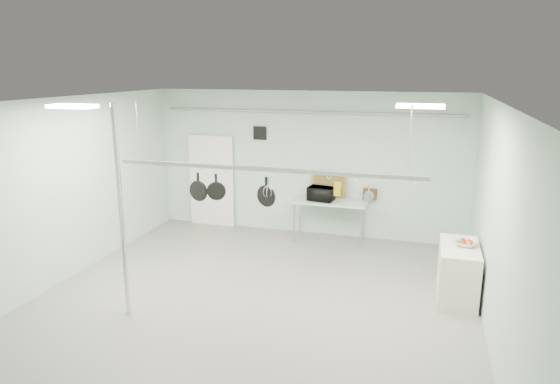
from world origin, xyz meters
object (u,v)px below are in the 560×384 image
(chrome_pole, at_px, (121,214))
(skillet_left, at_px, (198,186))
(coffee_canister, at_px, (326,197))
(pot_rack, at_px, (263,167))
(skillet_mid, at_px, (216,187))
(prep_table, at_px, (330,204))
(microwave, at_px, (321,194))
(side_cabinet, at_px, (458,272))
(fruit_bowl, at_px, (465,243))
(skillet_right, at_px, (266,191))

(chrome_pole, bearing_deg, skillet_left, 47.73)
(coffee_canister, relative_size, skillet_left, 0.45)
(pot_rack, relative_size, skillet_mid, 11.45)
(prep_table, distance_m, skillet_left, 3.76)
(chrome_pole, height_order, skillet_left, chrome_pole)
(microwave, bearing_deg, skillet_left, 77.18)
(chrome_pole, relative_size, side_cabinet, 2.67)
(fruit_bowl, bearing_deg, prep_table, 140.51)
(coffee_canister, bearing_deg, pot_rack, -96.19)
(coffee_canister, xyz_separation_m, fruit_bowl, (2.68, -2.05, -0.06))
(chrome_pole, distance_m, pot_rack, 2.19)
(pot_rack, relative_size, fruit_bowl, 13.55)
(skillet_right, bearing_deg, microwave, 104.38)
(side_cabinet, xyz_separation_m, skillet_left, (-4.03, -1.10, 1.41))
(skillet_right, bearing_deg, chrome_pole, -137.49)
(side_cabinet, distance_m, skillet_mid, 4.14)
(chrome_pole, bearing_deg, prep_table, 61.29)
(prep_table, relative_size, coffee_canister, 8.08)
(chrome_pole, relative_size, coffee_canister, 16.16)
(skillet_mid, bearing_deg, prep_table, 55.29)
(side_cabinet, xyz_separation_m, skillet_right, (-2.91, -1.10, 1.41))
(prep_table, xyz_separation_m, fruit_bowl, (2.62, -2.16, 0.11))
(side_cabinet, xyz_separation_m, coffee_canister, (-2.60, 2.09, 0.55))
(fruit_bowl, distance_m, skillet_left, 4.36)
(side_cabinet, relative_size, skillet_mid, 2.86)
(microwave, relative_size, skillet_left, 1.21)
(microwave, relative_size, skillet_mid, 1.28)
(microwave, bearing_deg, skillet_right, 95.95)
(skillet_left, relative_size, skillet_mid, 1.06)
(microwave, bearing_deg, prep_table, -149.23)
(prep_table, relative_size, skillet_right, 3.63)
(skillet_mid, xyz_separation_m, skillet_right, (0.82, 0.00, -0.01))
(pot_rack, distance_m, microwave, 3.45)
(prep_table, distance_m, skillet_right, 3.48)
(chrome_pole, bearing_deg, coffee_canister, 61.24)
(microwave, xyz_separation_m, fruit_bowl, (2.80, -2.09, -0.11))
(pot_rack, distance_m, skillet_right, 0.37)
(skillet_right, bearing_deg, skillet_mid, -162.36)
(pot_rack, bearing_deg, microwave, 86.00)
(fruit_bowl, bearing_deg, microwave, 143.20)
(microwave, height_order, coffee_canister, microwave)
(side_cabinet, bearing_deg, skillet_mid, -163.55)
(side_cabinet, xyz_separation_m, fruit_bowl, (0.07, 0.04, 0.49))
(skillet_left, bearing_deg, prep_table, 76.01)
(prep_table, relative_size, skillet_left, 3.60)
(coffee_canister, height_order, skillet_left, skillet_left)
(skillet_left, bearing_deg, skillet_right, 10.20)
(coffee_canister, bearing_deg, microwave, 161.92)
(fruit_bowl, xyz_separation_m, skillet_right, (-2.98, -1.14, 0.92))
(pot_rack, distance_m, coffee_canister, 3.44)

